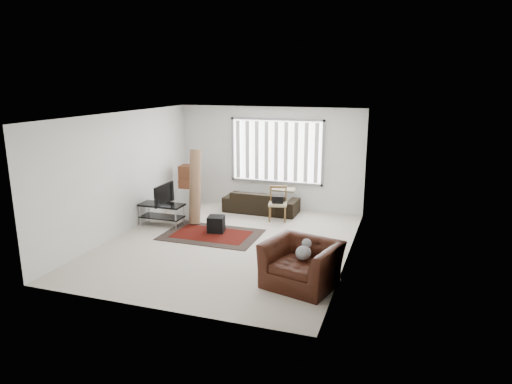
% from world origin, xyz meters
% --- Properties ---
extents(room, '(6.00, 6.02, 2.71)m').
position_xyz_m(room, '(0.03, 0.51, 1.76)').
color(room, beige).
rests_on(room, ground).
extents(persian_rug, '(2.12, 1.42, 0.02)m').
position_xyz_m(persian_rug, '(-0.55, 0.37, 0.01)').
color(persian_rug, black).
rests_on(persian_rug, ground).
extents(tv_stand, '(1.05, 0.47, 0.52)m').
position_xyz_m(tv_stand, '(-1.95, 0.65, 0.38)').
color(tv_stand, black).
rests_on(tv_stand, ground).
extents(tv, '(0.11, 0.85, 0.49)m').
position_xyz_m(tv, '(-1.95, 0.65, 0.77)').
color(tv, black).
rests_on(tv, tv_stand).
extents(subwoofer, '(0.43, 0.43, 0.36)m').
position_xyz_m(subwoofer, '(-0.52, 0.58, 0.20)').
color(subwoofer, black).
rests_on(subwoofer, persian_rug).
extents(moving_boxes, '(0.53, 0.50, 1.19)m').
position_xyz_m(moving_boxes, '(-1.97, 2.12, 0.55)').
color(moving_boxes, brown).
rests_on(moving_boxes, ground).
extents(white_flatpack, '(0.59, 0.26, 0.75)m').
position_xyz_m(white_flatpack, '(-1.59, 1.27, 0.38)').
color(white_flatpack, silver).
rests_on(white_flatpack, ground).
extents(rolled_rug, '(0.39, 0.63, 1.79)m').
position_xyz_m(rolled_rug, '(-1.28, 1.10, 0.89)').
color(rolled_rug, brown).
rests_on(rolled_rug, ground).
extents(sofa, '(1.94, 0.87, 0.74)m').
position_xyz_m(sofa, '(-0.05, 2.45, 0.37)').
color(sofa, black).
rests_on(sofa, ground).
extents(side_chair, '(0.53, 0.53, 0.83)m').
position_xyz_m(side_chair, '(0.54, 1.93, 0.46)').
color(side_chair, '#887759').
rests_on(side_chair, ground).
extents(armchair, '(1.40, 1.29, 0.87)m').
position_xyz_m(armchair, '(1.93, -1.49, 0.44)').
color(armchair, '#35140A').
rests_on(armchair, ground).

